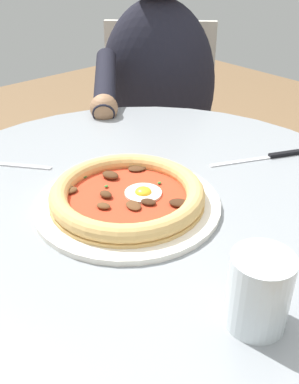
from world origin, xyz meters
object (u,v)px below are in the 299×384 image
water_glass (258,295)px  dining_table (145,259)px  fork_utensil (7,165)px  steak_knife (274,156)px  pizza_on_plate (127,197)px  cafe_chair_diner (158,126)px  diner_person (156,146)px

water_glass → dining_table: bearing=73.1°
water_glass → fork_utensil: water_glass is taller
dining_table → steak_knife: size_ratio=4.39×
pizza_on_plate → cafe_chair_diner: (0.63, 0.60, -0.23)m
dining_table → pizza_on_plate: size_ratio=2.85×
pizza_on_plate → diner_person: bearing=43.7°
dining_table → cafe_chair_diner: bearing=45.7°
pizza_on_plate → fork_utensil: 0.29m
diner_person → pizza_on_plate: bearing=-136.3°
pizza_on_plate → fork_utensil: pizza_on_plate is taller
water_glass → steak_knife: size_ratio=0.48×
fork_utensil → cafe_chair_diner: size_ratio=0.17×
pizza_on_plate → diner_person: 0.76m
dining_table → steak_knife: (0.30, -0.06, 0.15)m
diner_person → cafe_chair_diner: 0.15m
pizza_on_plate → cafe_chair_diner: bearing=43.9°
pizza_on_plate → water_glass: size_ratio=3.22×
fork_utensil → cafe_chair_diner: 0.81m
dining_table → diner_person: size_ratio=0.78×
water_glass → steak_knife: bearing=32.0°
pizza_on_plate → steak_knife: bearing=-9.1°
fork_utensil → cafe_chair_diner: (0.71, 0.33, -0.21)m
water_glass → cafe_chair_diner: size_ratio=0.11×
dining_table → fork_utensil: bearing=115.8°
water_glass → fork_utensil: (-0.04, 0.58, -0.04)m
dining_table → fork_utensil: fork_utensil is taller
steak_knife → cafe_chair_diner: 0.75m
water_glass → pizza_on_plate: bearing=80.9°
water_glass → cafe_chair_diner: cafe_chair_diner is taller
fork_utensil → cafe_chair_diner: bearing=24.7°
dining_table → steak_knife: bearing=-11.9°
pizza_on_plate → steak_knife: 0.35m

